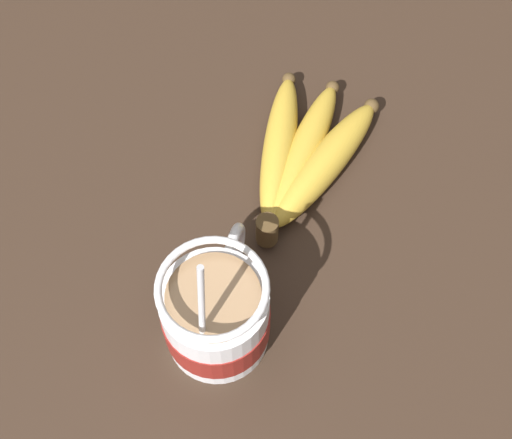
{
  "coord_description": "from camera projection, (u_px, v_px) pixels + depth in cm",
  "views": [
    {
      "loc": [
        -23.01,
        -10.28,
        59.78
      ],
      "look_at": [
        6.0,
        -2.91,
        6.98
      ],
      "focal_mm": 50.0,
      "sensor_mm": 36.0,
      "label": 1
    }
  ],
  "objects": [
    {
      "name": "banana_bunch",
      "position": [
        303.0,
        156.0,
        0.67
      ],
      "size": [
        19.71,
        11.76,
        4.0
      ],
      "color": "#4C381E",
      "rests_on": "table"
    },
    {
      "name": "table",
      "position": [
        208.0,
        301.0,
        0.63
      ],
      "size": [
        101.91,
        101.91,
        2.57
      ],
      "color": "#332319",
      "rests_on": "ground"
    },
    {
      "name": "coffee_mug",
      "position": [
        216.0,
        315.0,
        0.57
      ],
      "size": [
        12.34,
        8.69,
        16.23
      ],
      "color": "silver",
      "rests_on": "table"
    }
  ]
}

